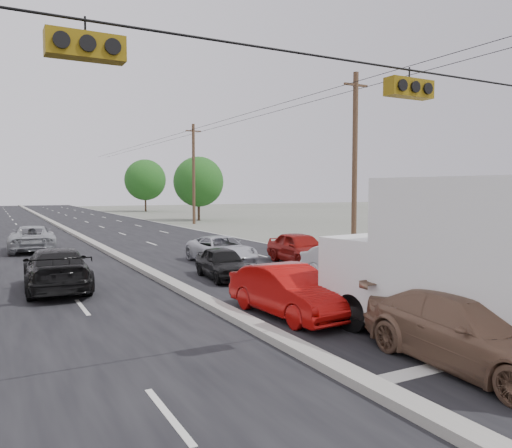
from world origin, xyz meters
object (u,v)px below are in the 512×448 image
at_px(box_truck, 481,263).
at_px(queue_car_d, 455,263).
at_px(utility_pole_right_b, 355,161).
at_px(queue_car_e, 300,248).
at_px(tan_sedan, 472,333).
at_px(queue_car_a, 223,264).
at_px(queue_car_c, 221,250).
at_px(tree_right_mid, 199,182).
at_px(queue_car_b, 351,265).
at_px(oncoming_near, 57,269).
at_px(tree_right_far, 145,180).
at_px(oncoming_far, 32,239).
at_px(utility_pole_right_c, 194,173).
at_px(red_sedan, 289,292).

xyz_separation_m(box_truck, queue_car_d, (6.08, 5.73, -1.18)).
relative_size(utility_pole_right_b, queue_car_e, 2.31).
height_order(tan_sedan, queue_car_a, tan_sedan).
xyz_separation_m(utility_pole_right_b, queue_car_c, (-8.65, -0.91, -4.47)).
height_order(tree_right_mid, queue_car_a, tree_right_mid).
height_order(utility_pole_right_b, queue_car_c, utility_pole_right_b).
height_order(queue_car_a, queue_car_e, queue_car_e).
bearing_deg(queue_car_b, oncoming_near, 153.42).
distance_m(tree_right_far, tan_sedan, 72.23).
xyz_separation_m(tree_right_mid, queue_car_d, (-5.40, -39.44, -3.59)).
bearing_deg(queue_car_a, queue_car_c, 71.82).
distance_m(oncoming_near, oncoming_far, 12.31).
bearing_deg(box_truck, queue_car_e, 66.67).
bearing_deg(box_truck, queue_car_c, 81.26).
relative_size(utility_pole_right_c, queue_car_e, 2.31).
relative_size(tree_right_far, box_truck, 1.06).
relative_size(tree_right_far, red_sedan, 1.93).
bearing_deg(utility_pole_right_b, tree_right_far, 86.36).
bearing_deg(queue_car_d, queue_car_e, 116.98).
height_order(tree_right_mid, red_sedan, tree_right_mid).
height_order(box_truck, red_sedan, box_truck).
relative_size(tree_right_mid, queue_car_a, 1.98).
height_order(utility_pole_right_b, red_sedan, utility_pole_right_b).
bearing_deg(red_sedan, queue_car_e, 51.44).
xyz_separation_m(utility_pole_right_b, queue_car_a, (-10.27, -4.66, -4.49)).
xyz_separation_m(queue_car_c, queue_car_e, (3.21, -1.87, 0.10)).
bearing_deg(queue_car_e, oncoming_near, -170.09).
bearing_deg(red_sedan, tree_right_far, 74.11).
height_order(tree_right_mid, box_truck, tree_right_mid).
bearing_deg(red_sedan, box_truck, -68.31).
bearing_deg(queue_car_b, red_sedan, -152.23).
bearing_deg(utility_pole_right_c, oncoming_near, -119.30).
bearing_deg(queue_car_b, queue_car_d, -31.14).
bearing_deg(box_truck, utility_pole_right_c, 69.98).
xyz_separation_m(tree_right_mid, queue_car_a, (-12.77, -34.66, -3.72)).
xyz_separation_m(utility_pole_right_c, tree_right_mid, (2.50, 5.00, -0.77)).
distance_m(tree_right_mid, queue_car_a, 37.13).
relative_size(utility_pole_right_c, queue_car_a, 2.77).
height_order(red_sedan, oncoming_far, oncoming_far).
bearing_deg(queue_car_c, tree_right_mid, 69.93).
bearing_deg(queue_car_a, queue_car_b, -33.80).
height_order(box_truck, tan_sedan, box_truck).
height_order(utility_pole_right_c, tan_sedan, utility_pole_right_c).
bearing_deg(queue_car_d, queue_car_a, 153.08).
bearing_deg(queue_car_d, queue_car_b, 160.39).
relative_size(utility_pole_right_b, red_sedan, 2.37).
height_order(utility_pole_right_c, tree_right_far, utility_pole_right_c).
xyz_separation_m(utility_pole_right_c, queue_car_c, (-8.65, -25.91, -4.47)).
bearing_deg(utility_pole_right_b, queue_car_e, -152.99).
height_order(queue_car_c, queue_car_d, queue_car_d).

